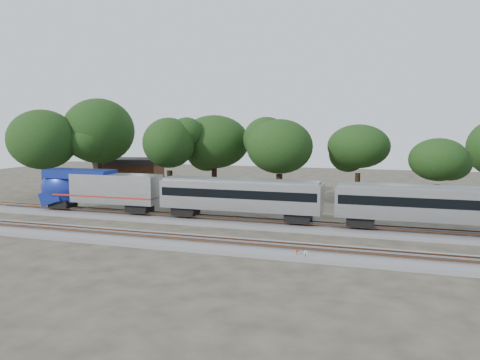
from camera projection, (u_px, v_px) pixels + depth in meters
name	position (u px, v px, depth m)	size (l,w,h in m)	color
ground	(234.00, 237.00, 45.31)	(160.00, 160.00, 0.00)	#383328
track_far	(251.00, 223.00, 50.97)	(160.00, 5.00, 0.73)	slate
track_near	(219.00, 245.00, 41.50)	(160.00, 5.00, 0.73)	slate
switch_stand_red	(297.00, 253.00, 37.56)	(0.26, 0.14, 0.87)	#512D19
switch_stand_white	(305.00, 255.00, 36.87)	(0.29, 0.11, 0.93)	#512D19
switch_lever	(266.00, 255.00, 38.51)	(0.50, 0.30, 0.30)	#512D19
brick_building	(130.00, 173.00, 82.43)	(12.09, 9.75, 5.12)	brown
tree_0	(42.00, 140.00, 68.49)	(8.92, 8.92, 12.58)	black
tree_1	(99.00, 131.00, 72.34)	(10.15, 10.15, 14.31)	black
tree_2	(169.00, 143.00, 65.02)	(8.56, 8.56, 12.07)	black
tree_3	(214.00, 142.00, 69.33)	(8.56, 8.56, 12.07)	black
tree_4	(280.00, 147.00, 62.23)	(8.17, 8.17, 11.51)	black
tree_5	(358.00, 147.00, 63.68)	(8.12, 8.12, 11.45)	black
tree_6	(438.00, 160.00, 57.22)	(6.75, 6.75, 9.52)	black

